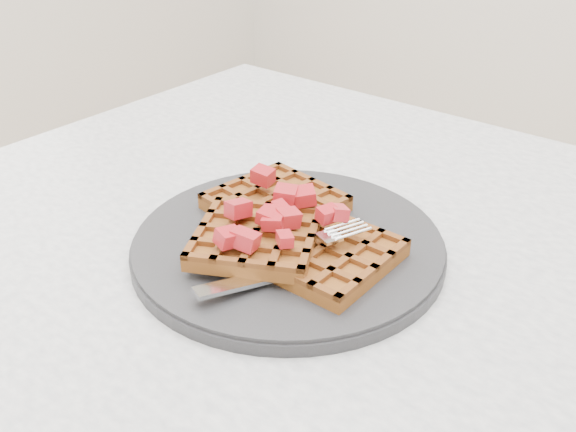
{
  "coord_description": "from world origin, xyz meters",
  "views": [
    {
      "loc": [
        0.18,
        -0.45,
        1.09
      ],
      "look_at": [
        -0.15,
        -0.04,
        0.79
      ],
      "focal_mm": 40.0,
      "sensor_mm": 36.0,
      "label": 1
    }
  ],
  "objects": [
    {
      "name": "fork",
      "position": [
        -0.11,
        -0.08,
        0.77
      ],
      "size": [
        0.09,
        0.18,
        0.02
      ],
      "primitive_type": null,
      "rotation": [
        0.0,
        0.0,
        -0.37
      ],
      "color": "silver",
      "rests_on": "plate"
    },
    {
      "name": "strawberry_pile",
      "position": [
        -0.15,
        -0.04,
        0.8
      ],
      "size": [
        0.15,
        0.15,
        0.02
      ],
      "primitive_type": null,
      "color": "#980610",
      "rests_on": "waffles"
    },
    {
      "name": "table",
      "position": [
        0.0,
        0.0,
        0.64
      ],
      "size": [
        1.2,
        0.8,
        0.75
      ],
      "color": "silver",
      "rests_on": "ground"
    },
    {
      "name": "plate",
      "position": [
        -0.15,
        -0.04,
        0.76
      ],
      "size": [
        0.3,
        0.3,
        0.02
      ],
      "primitive_type": "cylinder",
      "color": "#252528",
      "rests_on": "table"
    },
    {
      "name": "waffles",
      "position": [
        -0.15,
        -0.04,
        0.78
      ],
      "size": [
        0.22,
        0.21,
        0.03
      ],
      "color": "brown",
      "rests_on": "plate"
    }
  ]
}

